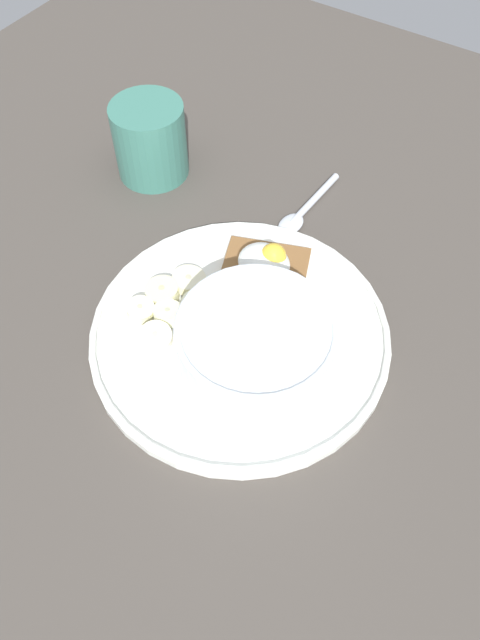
{
  "coord_description": "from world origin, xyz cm",
  "views": [
    {
      "loc": [
        -18.38,
        28.47,
        51.99
      ],
      "look_at": [
        0.0,
        0.0,
        5.0
      ],
      "focal_mm": 35.0,
      "sensor_mm": 36.0,
      "label": 1
    }
  ],
  "objects_px": {
    "coffee_mug": "(150,140)",
    "banana_slice_inner": "(189,280)",
    "banana_slice_left": "(156,338)",
    "oatmeal_bowl": "(255,349)",
    "poached_egg": "(266,262)",
    "banana_slice_outer": "(141,310)",
    "banana_slice_right": "(195,309)",
    "toast_slice": "(263,276)",
    "banana_slice_back": "(168,314)",
    "spoon": "(303,211)",
    "banana_slice_front": "(162,292)"
  },
  "relations": [
    {
      "from": "coffee_mug",
      "to": "banana_slice_inner",
      "type": "bearing_deg",
      "value": 138.42
    },
    {
      "from": "banana_slice_left",
      "to": "coffee_mug",
      "type": "distance_m",
      "value": 0.26
    },
    {
      "from": "oatmeal_bowl",
      "to": "banana_slice_inner",
      "type": "distance_m",
      "value": 0.12
    },
    {
      "from": "banana_slice_inner",
      "to": "poached_egg",
      "type": "bearing_deg",
      "value": -142.13
    },
    {
      "from": "poached_egg",
      "to": "banana_slice_outer",
      "type": "distance_m",
      "value": 0.13
    },
    {
      "from": "banana_slice_left",
      "to": "banana_slice_right",
      "type": "xyz_separation_m",
      "value": [
        -0.01,
        -0.05,
        -0.0
      ]
    },
    {
      "from": "banana_slice_left",
      "to": "banana_slice_outer",
      "type": "height_order",
      "value": "banana_slice_left"
    },
    {
      "from": "toast_slice",
      "to": "banana_slice_outer",
      "type": "distance_m",
      "value": 0.13
    },
    {
      "from": "banana_slice_left",
      "to": "toast_slice",
      "type": "bearing_deg",
      "value": -110.31
    },
    {
      "from": "banana_slice_left",
      "to": "banana_slice_back",
      "type": "bearing_deg",
      "value": -75.36
    },
    {
      "from": "oatmeal_bowl",
      "to": "coffee_mug",
      "type": "height_order",
      "value": "coffee_mug"
    },
    {
      "from": "banana_slice_left",
      "to": "banana_slice_inner",
      "type": "relative_size",
      "value": 0.93
    },
    {
      "from": "toast_slice",
      "to": "spoon",
      "type": "xyz_separation_m",
      "value": [
        0.02,
        -0.11,
        -0.01
      ]
    },
    {
      "from": "oatmeal_bowl",
      "to": "banana_slice_back",
      "type": "relative_size",
      "value": 3.51
    },
    {
      "from": "spoon",
      "to": "banana_slice_back",
      "type": "bearing_deg",
      "value": 80.28
    },
    {
      "from": "banana_slice_inner",
      "to": "banana_slice_back",
      "type": "bearing_deg",
      "value": 99.5
    },
    {
      "from": "coffee_mug",
      "to": "banana_slice_outer",
      "type": "bearing_deg",
      "value": 124.5
    },
    {
      "from": "toast_slice",
      "to": "oatmeal_bowl",
      "type": "bearing_deg",
      "value": 117.44
    },
    {
      "from": "poached_egg",
      "to": "spoon",
      "type": "height_order",
      "value": "poached_egg"
    },
    {
      "from": "banana_slice_back",
      "to": "poached_egg",
      "type": "bearing_deg",
      "value": -120.03
    },
    {
      "from": "banana_slice_front",
      "to": "banana_slice_back",
      "type": "bearing_deg",
      "value": 138.82
    },
    {
      "from": "banana_slice_inner",
      "to": "oatmeal_bowl",
      "type": "bearing_deg",
      "value": 155.62
    },
    {
      "from": "poached_egg",
      "to": "banana_slice_front",
      "type": "xyz_separation_m",
      "value": [
        0.07,
        0.07,
        -0.02
      ]
    },
    {
      "from": "oatmeal_bowl",
      "to": "poached_egg",
      "type": "xyz_separation_m",
      "value": [
        0.05,
        -0.1,
        -0.01
      ]
    },
    {
      "from": "banana_slice_left",
      "to": "banana_slice_outer",
      "type": "xyz_separation_m",
      "value": [
        0.03,
        -0.02,
        -0.0
      ]
    },
    {
      "from": "oatmeal_bowl",
      "to": "toast_slice",
      "type": "xyz_separation_m",
      "value": [
        0.05,
        -0.1,
        -0.03
      ]
    },
    {
      "from": "poached_egg",
      "to": "banana_slice_outer",
      "type": "bearing_deg",
      "value": 52.99
    },
    {
      "from": "banana_slice_right",
      "to": "banana_slice_outer",
      "type": "height_order",
      "value": "same"
    },
    {
      "from": "toast_slice",
      "to": "banana_slice_right",
      "type": "bearing_deg",
      "value": 65.26
    },
    {
      "from": "oatmeal_bowl",
      "to": "toast_slice",
      "type": "relative_size",
      "value": 1.26
    },
    {
      "from": "banana_slice_left",
      "to": "oatmeal_bowl",
      "type": "bearing_deg",
      "value": -165.38
    },
    {
      "from": "banana_slice_front",
      "to": "toast_slice",
      "type": "bearing_deg",
      "value": -134.83
    },
    {
      "from": "banana_slice_left",
      "to": "spoon",
      "type": "height_order",
      "value": "banana_slice_left"
    },
    {
      "from": "banana_slice_left",
      "to": "banana_slice_right",
      "type": "relative_size",
      "value": 0.94
    },
    {
      "from": "banana_slice_back",
      "to": "banana_slice_right",
      "type": "distance_m",
      "value": 0.03
    },
    {
      "from": "banana_slice_front",
      "to": "spoon",
      "type": "distance_m",
      "value": 0.19
    },
    {
      "from": "poached_egg",
      "to": "banana_slice_right",
      "type": "relative_size",
      "value": 1.11
    },
    {
      "from": "banana_slice_left",
      "to": "banana_slice_front",
      "type": "bearing_deg",
      "value": -59.14
    },
    {
      "from": "oatmeal_bowl",
      "to": "banana_slice_right",
      "type": "distance_m",
      "value": 0.09
    },
    {
      "from": "poached_egg",
      "to": "banana_slice_back",
      "type": "xyz_separation_m",
      "value": [
        0.05,
        0.09,
        -0.02
      ]
    },
    {
      "from": "banana_slice_right",
      "to": "banana_slice_inner",
      "type": "height_order",
      "value": "same"
    },
    {
      "from": "banana_slice_outer",
      "to": "coffee_mug",
      "type": "distance_m",
      "value": 0.22
    },
    {
      "from": "banana_slice_right",
      "to": "spoon",
      "type": "distance_m",
      "value": 0.19
    },
    {
      "from": "banana_slice_inner",
      "to": "banana_slice_outer",
      "type": "distance_m",
      "value": 0.06
    },
    {
      "from": "banana_slice_inner",
      "to": "banana_slice_right",
      "type": "bearing_deg",
      "value": 135.56
    },
    {
      "from": "banana_slice_back",
      "to": "coffee_mug",
      "type": "bearing_deg",
      "value": -48.79
    },
    {
      "from": "banana_slice_front",
      "to": "coffee_mug",
      "type": "xyz_separation_m",
      "value": [
        0.13,
        -0.15,
        0.03
      ]
    },
    {
      "from": "banana_slice_back",
      "to": "banana_slice_inner",
      "type": "bearing_deg",
      "value": -80.5
    },
    {
      "from": "banana_slice_back",
      "to": "coffee_mug",
      "type": "distance_m",
      "value": 0.23
    },
    {
      "from": "coffee_mug",
      "to": "banana_slice_left",
      "type": "bearing_deg",
      "value": 128.18
    }
  ]
}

